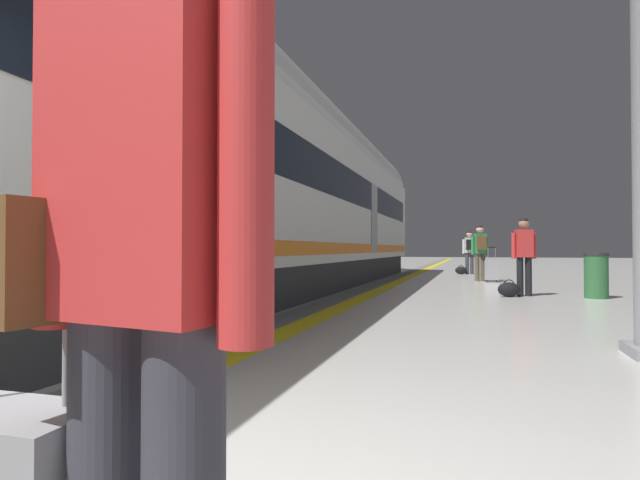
% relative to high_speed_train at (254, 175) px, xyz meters
% --- Properties ---
extents(safety_line_strip, '(0.36, 80.00, 0.01)m').
position_rel_high_speed_train_xyz_m(safety_line_strip, '(2.11, 2.01, -2.50)').
color(safety_line_strip, yellow).
rests_on(safety_line_strip, ground).
extents(tactile_edge_band, '(0.62, 80.00, 0.01)m').
position_rel_high_speed_train_xyz_m(tactile_edge_band, '(1.78, 2.01, -2.50)').
color(tactile_edge_band, slate).
rests_on(tactile_edge_band, ground).
extents(high_speed_train, '(2.94, 28.53, 4.97)m').
position_rel_high_speed_train_xyz_m(high_speed_train, '(0.00, 0.00, 0.00)').
color(high_speed_train, '#38383D').
rests_on(high_speed_train, ground).
extents(traveller_foreground, '(0.57, 0.31, 1.74)m').
position_rel_high_speed_train_xyz_m(traveller_foreground, '(3.66, -8.42, -1.49)').
color(traveller_foreground, '#383842').
rests_on(traveller_foreground, ground).
extents(passenger_near, '(0.50, 0.27, 1.64)m').
position_rel_high_speed_train_xyz_m(passenger_near, '(5.28, 1.99, -1.55)').
color(passenger_near, black).
rests_on(passenger_near, ground).
extents(duffel_bag_near, '(0.44, 0.26, 0.36)m').
position_rel_high_speed_train_xyz_m(duffel_bag_near, '(4.96, 1.72, -2.35)').
color(duffel_bag_near, black).
rests_on(duffel_bag_near, ground).
extents(passenger_mid, '(0.51, 0.40, 1.71)m').
position_rel_high_speed_train_xyz_m(passenger_mid, '(4.47, 6.69, -1.49)').
color(passenger_mid, brown).
rests_on(passenger_mid, ground).
extents(suitcase_mid, '(0.40, 0.27, 1.05)m').
position_rel_high_speed_train_xyz_m(suitcase_mid, '(4.78, 6.45, -2.14)').
color(suitcase_mid, '#9E9EA3').
rests_on(suitcase_mid, ground).
extents(passenger_far, '(0.53, 0.34, 1.69)m').
position_rel_high_speed_train_xyz_m(passenger_far, '(4.13, 11.08, -1.50)').
color(passenger_far, '#383842').
rests_on(passenger_far, ground).
extents(duffel_bag_far, '(0.44, 0.26, 0.36)m').
position_rel_high_speed_train_xyz_m(duffel_bag_far, '(3.81, 10.92, -2.35)').
color(duffel_bag_far, black).
rests_on(duffel_bag_far, ground).
extents(waste_bin, '(0.46, 0.46, 0.91)m').
position_rel_high_speed_train_xyz_m(waste_bin, '(6.61, 1.92, -2.04)').
color(waste_bin, '#2D6638').
rests_on(waste_bin, ground).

